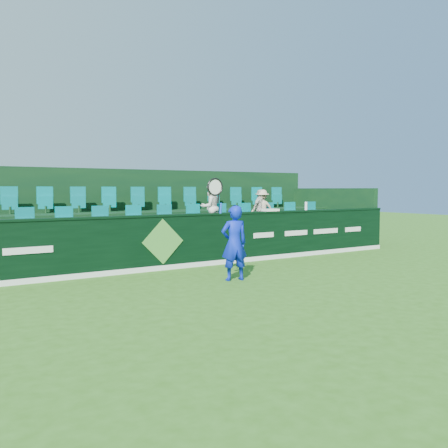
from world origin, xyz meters
TOP-DOWN VIEW (x-y plane):
  - ground at (0.00, 0.00)m, footprint 60.00×60.00m
  - sponsor_hoarding at (0.00, 4.00)m, footprint 16.00×0.25m
  - stand_tier_front at (0.00, 5.10)m, footprint 16.00×2.00m
  - stand_tier_back at (0.00, 7.00)m, footprint 16.00×1.80m
  - stand_rear at (0.00, 7.44)m, footprint 16.00×4.10m
  - seat_row_front at (0.00, 5.50)m, footprint 13.50×0.50m
  - seat_row_back at (0.00, 7.30)m, footprint 13.50×0.50m
  - tennis_player at (0.67, 1.85)m, footprint 1.08×0.50m
  - spectator_left at (2.13, 5.12)m, footprint 0.67×0.54m
  - spectator_middle at (3.93, 5.12)m, footprint 0.73×0.47m
  - spectator_right at (4.01, 5.12)m, footprint 0.86×0.70m
  - towel at (3.43, 4.00)m, footprint 0.44×0.28m
  - drinks_bottle at (4.78, 4.00)m, footprint 0.08×0.08m

SIDE VIEW (x-z plane):
  - ground at x=0.00m, z-range 0.00..0.00m
  - stand_tier_front at x=0.00m, z-range 0.00..0.80m
  - stand_tier_back at x=0.00m, z-range 0.00..1.30m
  - sponsor_hoarding at x=0.00m, z-range 0.00..1.35m
  - tennis_player at x=0.67m, z-range -0.28..1.94m
  - seat_row_front at x=0.00m, z-range 0.80..1.40m
  - stand_rear at x=0.00m, z-range -0.08..2.52m
  - spectator_middle at x=3.93m, z-range 0.80..1.95m
  - spectator_right at x=4.01m, z-range 0.80..1.96m
  - towel at x=3.43m, z-range 1.35..1.42m
  - spectator_left at x=2.13m, z-range 0.80..2.11m
  - drinks_bottle at x=4.78m, z-range 1.35..1.59m
  - seat_row_back at x=0.00m, z-range 1.30..1.90m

